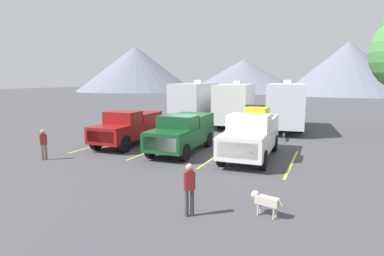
# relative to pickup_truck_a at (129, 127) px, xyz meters

# --- Properties ---
(ground_plane) EXTENTS (240.00, 240.00, 0.00)m
(ground_plane) POSITION_rel_pickup_truck_a_xyz_m (3.97, 0.34, -1.11)
(ground_plane) COLOR #47474C
(pickup_truck_a) EXTENTS (2.32, 5.33, 2.09)m
(pickup_truck_a) POSITION_rel_pickup_truck_a_xyz_m (0.00, 0.00, 0.00)
(pickup_truck_a) COLOR maroon
(pickup_truck_a) RESTS_ON ground
(pickup_truck_b) EXTENTS (2.33, 5.31, 2.07)m
(pickup_truck_b) POSITION_rel_pickup_truck_a_xyz_m (3.77, -0.34, 0.01)
(pickup_truck_b) COLOR #144723
(pickup_truck_b) RESTS_ON ground
(pickup_truck_c) EXTENTS (2.37, 5.91, 2.60)m
(pickup_truck_c) POSITION_rel_pickup_truck_a_xyz_m (7.53, -0.05, 0.11)
(pickup_truck_c) COLOR white
(pickup_truck_c) RESTS_ON ground
(lot_stripe_a) EXTENTS (0.12, 5.50, 0.01)m
(lot_stripe_a) POSITION_rel_pickup_truck_a_xyz_m (-1.67, -0.50, -1.10)
(lot_stripe_a) COLOR gold
(lot_stripe_a) RESTS_ON ground
(lot_stripe_b) EXTENTS (0.12, 5.50, 0.01)m
(lot_stripe_b) POSITION_rel_pickup_truck_a_xyz_m (2.09, -0.50, -1.10)
(lot_stripe_b) COLOR gold
(lot_stripe_b) RESTS_ON ground
(lot_stripe_c) EXTENTS (0.12, 5.50, 0.01)m
(lot_stripe_c) POSITION_rel_pickup_truck_a_xyz_m (5.85, -0.50, -1.10)
(lot_stripe_c) COLOR gold
(lot_stripe_c) RESTS_ON ground
(lot_stripe_d) EXTENTS (0.12, 5.50, 0.01)m
(lot_stripe_d) POSITION_rel_pickup_truck_a_xyz_m (9.61, -0.50, -1.10)
(lot_stripe_d) COLOR gold
(lot_stripe_d) RESTS_ON ground
(camper_trailer_a) EXTENTS (3.16, 8.43, 3.91)m
(camper_trailer_a) POSITION_rel_pickup_truck_a_xyz_m (0.40, 9.27, 0.95)
(camper_trailer_a) COLOR silver
(camper_trailer_a) RESTS_ON ground
(camper_trailer_b) EXTENTS (3.23, 7.47, 3.85)m
(camper_trailer_b) POSITION_rel_pickup_truck_a_xyz_m (3.93, 9.41, 0.92)
(camper_trailer_b) COLOR silver
(camper_trailer_b) RESTS_ON ground
(camper_trailer_c) EXTENTS (3.35, 8.61, 3.92)m
(camper_trailer_c) POSITION_rel_pickup_truck_a_xyz_m (7.99, 9.43, 0.96)
(camper_trailer_c) COLOR silver
(camper_trailer_c) RESTS_ON ground
(person_a) EXTENTS (0.30, 0.28, 1.57)m
(person_a) POSITION_rel_pickup_truck_a_xyz_m (7.54, -7.83, -0.20)
(person_a) COLOR #3F3F42
(person_a) RESTS_ON ground
(person_b) EXTENTS (0.29, 0.28, 1.53)m
(person_b) POSITION_rel_pickup_truck_a_xyz_m (-1.68, -4.80, -0.22)
(person_b) COLOR #726047
(person_b) RESTS_ON ground
(dog) EXTENTS (0.95, 0.42, 0.69)m
(dog) POSITION_rel_pickup_truck_a_xyz_m (9.51, -6.91, -0.64)
(dog) COLOR beige
(dog) RESTS_ON ground
(mountain_ridge) EXTENTS (145.93, 43.06, 15.26)m
(mountain_ridge) POSITION_rel_pickup_truck_a_xyz_m (-7.19, 77.92, 5.11)
(mountain_ridge) COLOR slate
(mountain_ridge) RESTS_ON ground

